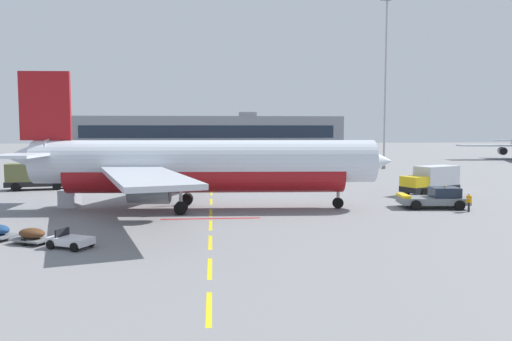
{
  "coord_description": "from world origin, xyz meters",
  "views": [
    {
      "loc": [
        18.2,
        -17.99,
        7.19
      ],
      "look_at": [
        22.72,
        34.34,
        2.84
      ],
      "focal_mm": 35.2,
      "sensor_mm": 36.0,
      "label": 1
    }
  ],
  "objects_px": {
    "apron_light_mast_far": "(386,65)",
    "uld_cargo_container": "(70,198)",
    "catering_truck": "(35,176)",
    "ground_power_truck": "(432,180)",
    "airliner_foreground": "(200,165)",
    "ground_crew_worker": "(469,201)",
    "pushback_tug": "(435,198)",
    "baggage_train": "(32,235)"
  },
  "relations": [
    {
      "from": "apron_light_mast_far",
      "to": "uld_cargo_container",
      "type": "bearing_deg",
      "value": -137.2
    },
    {
      "from": "uld_cargo_container",
      "to": "apron_light_mast_far",
      "type": "height_order",
      "value": "apron_light_mast_far"
    },
    {
      "from": "catering_truck",
      "to": "ground_power_truck",
      "type": "relative_size",
      "value": 1.0
    },
    {
      "from": "catering_truck",
      "to": "apron_light_mast_far",
      "type": "distance_m",
      "value": 60.75
    },
    {
      "from": "catering_truck",
      "to": "uld_cargo_container",
      "type": "xyz_separation_m",
      "value": [
        7.8,
        -13.99,
        -0.85
      ]
    },
    {
      "from": "ground_power_truck",
      "to": "airliner_foreground",
      "type": "bearing_deg",
      "value": -162.43
    },
    {
      "from": "catering_truck",
      "to": "ground_crew_worker",
      "type": "xyz_separation_m",
      "value": [
        43.2,
        -19.87,
        -0.72
      ]
    },
    {
      "from": "ground_power_truck",
      "to": "apron_light_mast_far",
      "type": "xyz_separation_m",
      "value": [
        6.91,
        35.28,
        16.86
      ]
    },
    {
      "from": "pushback_tug",
      "to": "catering_truck",
      "type": "relative_size",
      "value": 0.85
    },
    {
      "from": "ground_crew_worker",
      "to": "pushback_tug",
      "type": "bearing_deg",
      "value": 129.03
    },
    {
      "from": "pushback_tug",
      "to": "catering_truck",
      "type": "xyz_separation_m",
      "value": [
        -41.25,
        17.47,
        0.74
      ]
    },
    {
      "from": "ground_power_truck",
      "to": "pushback_tug",
      "type": "bearing_deg",
      "value": -112.32
    },
    {
      "from": "catering_truck",
      "to": "uld_cargo_container",
      "type": "height_order",
      "value": "catering_truck"
    },
    {
      "from": "ground_crew_worker",
      "to": "uld_cargo_container",
      "type": "xyz_separation_m",
      "value": [
        -35.39,
        5.88,
        -0.13
      ]
    },
    {
      "from": "baggage_train",
      "to": "uld_cargo_container",
      "type": "bearing_deg",
      "value": 97.13
    },
    {
      "from": "ground_crew_worker",
      "to": "apron_light_mast_far",
      "type": "xyz_separation_m",
      "value": [
        8.65,
        46.67,
        17.57
      ]
    },
    {
      "from": "baggage_train",
      "to": "catering_truck",
      "type": "bearing_deg",
      "value": 108.4
    },
    {
      "from": "airliner_foreground",
      "to": "apron_light_mast_far",
      "type": "distance_m",
      "value": 55.71
    },
    {
      "from": "pushback_tug",
      "to": "uld_cargo_container",
      "type": "relative_size",
      "value": 3.44
    },
    {
      "from": "ground_crew_worker",
      "to": "uld_cargo_container",
      "type": "bearing_deg",
      "value": 170.57
    },
    {
      "from": "baggage_train",
      "to": "pushback_tug",
      "type": "bearing_deg",
      "value": 20.32
    },
    {
      "from": "airliner_foreground",
      "to": "ground_crew_worker",
      "type": "xyz_separation_m",
      "value": [
        23.34,
        -3.45,
        -3.02
      ]
    },
    {
      "from": "ground_crew_worker",
      "to": "apron_light_mast_far",
      "type": "bearing_deg",
      "value": 79.5
    },
    {
      "from": "baggage_train",
      "to": "airliner_foreground",
      "type": "bearing_deg",
      "value": 51.41
    },
    {
      "from": "airliner_foreground",
      "to": "catering_truck",
      "type": "distance_m",
      "value": 25.87
    },
    {
      "from": "pushback_tug",
      "to": "apron_light_mast_far",
      "type": "xyz_separation_m",
      "value": [
        10.6,
        44.27,
        17.6
      ]
    },
    {
      "from": "catering_truck",
      "to": "pushback_tug",
      "type": "bearing_deg",
      "value": -22.95
    },
    {
      "from": "airliner_foreground",
      "to": "ground_power_truck",
      "type": "height_order",
      "value": "airliner_foreground"
    },
    {
      "from": "ground_power_truck",
      "to": "uld_cargo_container",
      "type": "xyz_separation_m",
      "value": [
        -37.14,
        -5.51,
        -0.85
      ]
    },
    {
      "from": "catering_truck",
      "to": "airliner_foreground",
      "type": "bearing_deg",
      "value": -39.59
    },
    {
      "from": "airliner_foreground",
      "to": "pushback_tug",
      "type": "xyz_separation_m",
      "value": [
        21.39,
        -1.05,
        -3.05
      ]
    },
    {
      "from": "ground_power_truck",
      "to": "ground_crew_worker",
      "type": "height_order",
      "value": "ground_power_truck"
    },
    {
      "from": "baggage_train",
      "to": "apron_light_mast_far",
      "type": "height_order",
      "value": "apron_light_mast_far"
    },
    {
      "from": "airliner_foreground",
      "to": "uld_cargo_container",
      "type": "xyz_separation_m",
      "value": [
        -12.05,
        2.43,
        -3.15
      ]
    },
    {
      "from": "baggage_train",
      "to": "apron_light_mast_far",
      "type": "relative_size",
      "value": 0.27
    },
    {
      "from": "airliner_foreground",
      "to": "ground_crew_worker",
      "type": "height_order",
      "value": "airliner_foreground"
    },
    {
      "from": "airliner_foreground",
      "to": "baggage_train",
      "type": "distance_m",
      "value": 16.64
    },
    {
      "from": "pushback_tug",
      "to": "uld_cargo_container",
      "type": "xyz_separation_m",
      "value": [
        -33.45,
        3.48,
        -0.1
      ]
    },
    {
      "from": "uld_cargo_container",
      "to": "apron_light_mast_far",
      "type": "xyz_separation_m",
      "value": [
        44.05,
        40.79,
        17.7
      ]
    },
    {
      "from": "airliner_foreground",
      "to": "ground_crew_worker",
      "type": "bearing_deg",
      "value": -8.41
    },
    {
      "from": "uld_cargo_container",
      "to": "ground_crew_worker",
      "type": "bearing_deg",
      "value": -9.43
    },
    {
      "from": "ground_crew_worker",
      "to": "ground_power_truck",
      "type": "bearing_deg",
      "value": 81.3
    }
  ]
}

